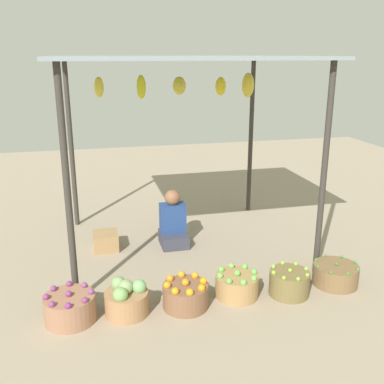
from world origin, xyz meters
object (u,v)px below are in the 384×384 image
basket_cabbages (127,299)px  basket_green_apples (237,285)px  basket_oranges (186,295)px  basket_purple_onions (70,308)px  wooden_crate_near_vendor (106,241)px  basket_limes (289,283)px  vendor_person (173,224)px  basket_green_chilies (335,274)px

basket_cabbages → basket_green_apples: basket_cabbages is taller
basket_oranges → basket_green_apples: 0.60m
basket_cabbages → basket_green_apples: 1.20m
basket_purple_onions → wooden_crate_near_vendor: bearing=75.0°
basket_purple_onions → basket_limes: bearing=-1.2°
basket_green_apples → basket_limes: 0.58m
basket_oranges → wooden_crate_near_vendor: size_ratio=1.39×
vendor_person → basket_oranges: 1.62m
basket_green_apples → basket_limes: size_ratio=1.08×
basket_purple_onions → vendor_person: bearing=49.4°
basket_cabbages → wooden_crate_near_vendor: bearing=94.1°
basket_purple_onions → wooden_crate_near_vendor: (0.44, 1.63, -0.02)m
vendor_person → basket_purple_onions: (-1.35, -1.58, -0.16)m
basket_purple_onions → wooden_crate_near_vendor: size_ratio=1.46×
basket_purple_onions → basket_oranges: basket_purple_onions is taller
vendor_person → basket_oranges: size_ratio=1.64×
vendor_person → basket_purple_onions: bearing=-130.6°
vendor_person → basket_cabbages: (-0.80, -1.59, -0.14)m
basket_green_apples → wooden_crate_near_vendor: (-1.32, 1.57, -0.01)m
basket_purple_onions → basket_green_chilies: size_ratio=0.98×
wooden_crate_near_vendor → basket_limes: bearing=-41.7°
basket_limes → wooden_crate_near_vendor: basket_limes is taller
basket_green_chilies → basket_oranges: bearing=-177.9°
basket_purple_onions → basket_green_chilies: basket_purple_onions is taller
basket_limes → basket_green_chilies: (0.62, 0.09, -0.02)m
vendor_person → wooden_crate_near_vendor: 0.94m
basket_oranges → basket_green_chilies: size_ratio=0.93×
basket_cabbages → wooden_crate_near_vendor: basket_cabbages is taller
basket_oranges → basket_limes: (1.16, -0.02, 0.00)m
basket_cabbages → wooden_crate_near_vendor: (-0.12, 1.64, -0.04)m
basket_limes → wooden_crate_near_vendor: (-1.88, 1.68, -0.02)m
vendor_person → wooden_crate_near_vendor: bearing=176.8°
basket_green_apples → basket_purple_onions: bearing=-178.2°
vendor_person → basket_green_chilies: size_ratio=1.53×
vendor_person → basket_green_apples: bearing=-75.3°
basket_cabbages → basket_green_apples: (1.20, 0.07, -0.03)m
vendor_person → basket_purple_onions: size_ratio=1.55×
basket_cabbages → basket_green_chilies: bearing=1.3°
basket_green_apples → basket_green_chilies: (1.18, -0.01, -0.01)m
basket_green_chilies → wooden_crate_near_vendor: 2.96m
basket_cabbages → basket_green_chilies: size_ratio=0.87×
vendor_person → wooden_crate_near_vendor: vendor_person is taller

